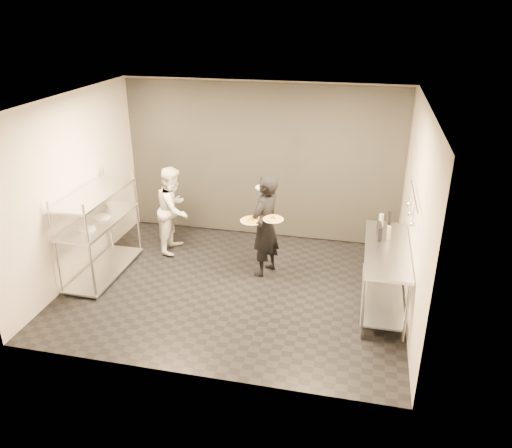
% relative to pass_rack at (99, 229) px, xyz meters
% --- Properties ---
extents(room_shell, '(5.00, 4.00, 2.80)m').
position_rel_pass_rack_xyz_m(room_shell, '(2.15, 1.18, 0.63)').
color(room_shell, black).
rests_on(room_shell, ground).
extents(pass_rack, '(0.60, 1.60, 1.50)m').
position_rel_pass_rack_xyz_m(pass_rack, '(0.00, 0.00, 0.00)').
color(pass_rack, '#B2B4B9').
rests_on(pass_rack, ground).
extents(prep_counter, '(0.60, 1.80, 0.92)m').
position_rel_pass_rack_xyz_m(prep_counter, '(4.33, 0.00, -0.14)').
color(prep_counter, '#B2B4B9').
rests_on(prep_counter, ground).
extents(utensil_rail, '(0.07, 1.20, 0.31)m').
position_rel_pass_rack_xyz_m(utensil_rail, '(4.58, 0.00, 0.78)').
color(utensil_rail, '#B2B4B9').
rests_on(utensil_rail, room_shell).
extents(waiter, '(0.60, 0.71, 1.65)m').
position_rel_pass_rack_xyz_m(waiter, '(2.51, 0.55, 0.05)').
color(waiter, black).
rests_on(waiter, ground).
extents(chef, '(0.57, 0.73, 1.50)m').
position_rel_pass_rack_xyz_m(chef, '(0.82, 1.04, -0.02)').
color(chef, silver).
rests_on(chef, ground).
extents(pizza_plate_near, '(0.34, 0.34, 0.05)m').
position_rel_pass_rack_xyz_m(pizza_plate_near, '(2.36, 0.30, 0.25)').
color(pizza_plate_near, silver).
rests_on(pizza_plate_near, waiter).
extents(pizza_plate_far, '(0.31, 0.31, 0.05)m').
position_rel_pass_rack_xyz_m(pizza_plate_far, '(2.68, 0.34, 0.28)').
color(pizza_plate_far, silver).
rests_on(pizza_plate_far, waiter).
extents(salad_plate, '(0.30, 0.30, 0.07)m').
position_rel_pass_rack_xyz_m(salad_plate, '(2.45, 0.82, 0.60)').
color(salad_plate, silver).
rests_on(salad_plate, waiter).
extents(pos_monitor, '(0.08, 0.28, 0.20)m').
position_rel_pass_rack_xyz_m(pos_monitor, '(4.21, 0.30, 0.25)').
color(pos_monitor, black).
rests_on(pos_monitor, prep_counter).
extents(bottle_green, '(0.07, 0.07, 0.24)m').
position_rel_pass_rack_xyz_m(bottle_green, '(4.23, 0.60, 0.27)').
color(bottle_green, gray).
rests_on(bottle_green, prep_counter).
extents(bottle_clear, '(0.06, 0.06, 0.20)m').
position_rel_pass_rack_xyz_m(bottle_clear, '(4.34, 0.27, 0.25)').
color(bottle_clear, gray).
rests_on(bottle_clear, prep_counter).
extents(bottle_dark, '(0.06, 0.06, 0.21)m').
position_rel_pass_rack_xyz_m(bottle_dark, '(4.36, 0.80, 0.26)').
color(bottle_dark, black).
rests_on(bottle_dark, prep_counter).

